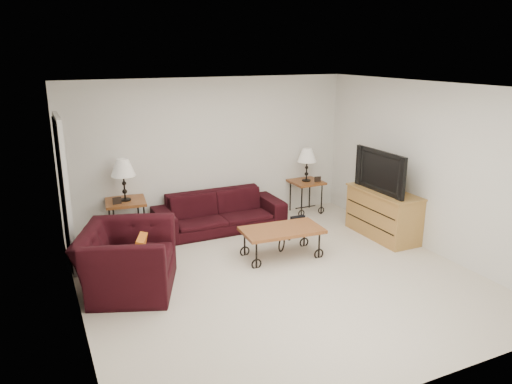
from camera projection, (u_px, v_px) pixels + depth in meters
ground at (278, 277)px, 6.55m from camera, size 5.00×5.00×0.00m
wall_back at (212, 152)px, 8.37m from camera, size 5.00×0.02×2.50m
wall_front at (420, 261)px, 4.02m from camera, size 5.00×0.02×2.50m
wall_left at (71, 214)px, 5.18m from camera, size 0.02×5.00×2.50m
wall_right at (429, 168)px, 7.22m from camera, size 0.02×5.00×2.50m
ceiling at (281, 87)px, 5.85m from camera, size 5.00×5.00×0.00m
doorway at (64, 194)px, 6.69m from camera, size 0.08×0.94×2.04m
sofa at (220, 212)px, 8.19m from camera, size 2.16×0.84×0.63m
side_table_left at (127, 220)px, 7.73m from camera, size 0.68×0.68×0.66m
side_table_right at (306, 197)px, 9.08m from camera, size 0.56×0.56×0.61m
lamp_left at (124, 180)px, 7.55m from camera, size 0.42×0.42×0.66m
lamp_right at (307, 165)px, 8.91m from camera, size 0.35×0.35×0.61m
photo_frame_left at (117, 201)px, 7.43m from camera, size 0.13×0.02×0.11m
photo_frame_right at (318, 179)px, 8.91m from camera, size 0.12×0.04×0.10m
coffee_table at (282, 243)px, 7.13m from camera, size 1.21×0.71×0.44m
armchair at (127, 260)px, 6.09m from camera, size 1.46×1.55×0.81m
throw_pillow at (140, 251)px, 6.08m from camera, size 0.22×0.38×0.37m
tv_stand at (383, 214)px, 7.88m from camera, size 0.53×1.28×0.77m
television at (385, 171)px, 7.67m from camera, size 0.15×1.15×0.66m
backpack at (294, 216)px, 8.21m from camera, size 0.45×0.38×0.50m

